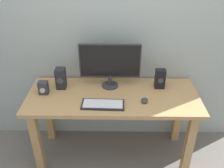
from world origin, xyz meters
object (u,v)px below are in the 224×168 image
monitor (110,63)px  mouse (145,100)px  keyboard_primary (103,104)px  desk (113,106)px  speaker_right (160,79)px  audio_controller (43,88)px  speaker_left (61,78)px

monitor → mouse: monitor is taller
keyboard_primary → mouse: size_ratio=4.67×
desk → speaker_right: speaker_right is taller
keyboard_primary → speaker_right: speaker_right is taller
desk → monitor: monitor is taller
mouse → audio_controller: audio_controller is taller
monitor → speaker_left: bearing=-175.2°
speaker_right → speaker_left: size_ratio=0.94×
desk → speaker_left: bearing=165.9°
mouse → audio_controller: (-0.95, 0.13, 0.05)m
mouse → speaker_right: bearing=71.8°
speaker_right → audio_controller: speaker_right is taller
speaker_right → audio_controller: 1.12m
keyboard_primary → mouse: 0.38m
monitor → audio_controller: 0.67m
desk → speaker_left: speaker_left is taller
monitor → keyboard_primary: 0.42m
monitor → keyboard_primary: size_ratio=1.52×
monitor → mouse: bearing=-41.3°
keyboard_primary → speaker_right: bearing=29.7°
mouse → keyboard_primary: bearing=-155.5°
desk → mouse: bearing=-21.3°
monitor → speaker_right: size_ratio=3.00×
keyboard_primary → speaker_left: bearing=144.8°
speaker_left → audio_controller: size_ratio=1.64×
speaker_right → keyboard_primary: bearing=-150.3°
keyboard_primary → audio_controller: audio_controller is taller
monitor → keyboard_primary: (-0.06, -0.34, -0.24)m
keyboard_primary → speaker_right: size_ratio=1.97×
audio_controller → keyboard_primary: bearing=-18.0°
keyboard_primary → desk: bearing=62.5°
desk → keyboard_primary: size_ratio=4.22×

